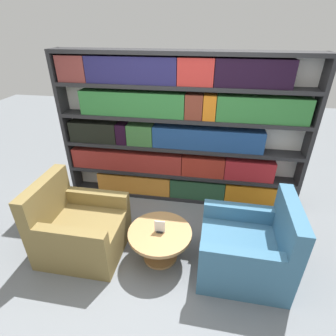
{
  "coord_description": "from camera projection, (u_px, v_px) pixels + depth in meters",
  "views": [
    {
      "loc": [
        0.39,
        -2.02,
        2.41
      ],
      "look_at": [
        -0.05,
        0.67,
        0.89
      ],
      "focal_mm": 28.0,
      "sensor_mm": 36.0,
      "label": 1
    }
  ],
  "objects": [
    {
      "name": "armchair_right",
      "position": [
        248.0,
        250.0,
        2.77
      ],
      "size": [
        0.92,
        0.82,
        0.92
      ],
      "rotation": [
        0.0,
        0.0,
        -1.59
      ],
      "color": "#386684",
      "rests_on": "ground_plane"
    },
    {
      "name": "bookshelf",
      "position": [
        178.0,
        133.0,
        3.65
      ],
      "size": [
        3.39,
        0.3,
        2.12
      ],
      "color": "silver",
      "rests_on": "ground_plane"
    },
    {
      "name": "table_sign",
      "position": [
        160.0,
        227.0,
        2.86
      ],
      "size": [
        0.11,
        0.06,
        0.15
      ],
      "color": "black",
      "rests_on": "coffee_table"
    },
    {
      "name": "ground_plane",
      "position": [
        163.0,
        265.0,
        2.97
      ],
      "size": [
        14.0,
        14.0,
        0.0
      ],
      "primitive_type": "plane",
      "color": "slate"
    },
    {
      "name": "coffee_table",
      "position": [
        160.0,
        239.0,
        2.94
      ],
      "size": [
        0.71,
        0.71,
        0.39
      ],
      "color": "#AD7F4C",
      "rests_on": "ground_plane"
    },
    {
      "name": "armchair_left",
      "position": [
        79.0,
        229.0,
        3.04
      ],
      "size": [
        0.91,
        0.81,
        0.92
      ],
      "rotation": [
        0.0,
        0.0,
        1.56
      ],
      "color": "olive",
      "rests_on": "ground_plane"
    }
  ]
}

